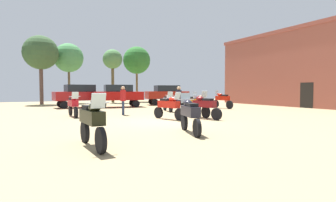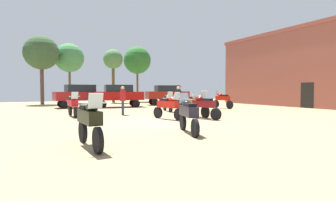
# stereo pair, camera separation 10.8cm
# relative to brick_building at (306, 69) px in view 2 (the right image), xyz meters

# --- Properties ---
(ground_plane) EXTENTS (44.00, 52.00, 0.02)m
(ground_plane) POSITION_rel_brick_building_xyz_m (-18.00, -4.92, -3.63)
(ground_plane) COLOR #97825C
(brick_building) EXTENTS (6.12, 17.12, 7.27)m
(brick_building) POSITION_rel_brick_building_xyz_m (0.00, 0.00, 0.00)
(brick_building) COLOR #9A4E40
(brick_building) RESTS_ON ground
(motorcycle_1) EXTENTS (0.62, 2.26, 1.50)m
(motorcycle_1) POSITION_rel_brick_building_xyz_m (-22.34, -9.29, -2.88)
(motorcycle_1) COLOR black
(motorcycle_1) RESTS_ON ground
(motorcycle_2) EXTENTS (0.80, 2.21, 1.47)m
(motorcycle_2) POSITION_rel_brick_building_xyz_m (-15.59, -4.98, -2.90)
(motorcycle_2) COLOR black
(motorcycle_2) RESTS_ON ground
(motorcycle_3) EXTENTS (0.71, 2.09, 1.44)m
(motorcycle_3) POSITION_rel_brick_building_xyz_m (-15.12, 0.12, -2.92)
(motorcycle_3) COLOR black
(motorcycle_3) RESTS_ON ground
(motorcycle_4) EXTENTS (0.84, 2.14, 1.46)m
(motorcycle_4) POSITION_rel_brick_building_xyz_m (-17.38, -4.34, -2.90)
(motorcycle_4) COLOR black
(motorcycle_4) RESTS_ON ground
(motorcycle_5) EXTENTS (0.62, 2.27, 1.51)m
(motorcycle_5) POSITION_rel_brick_building_xyz_m (-15.29, -3.95, -2.88)
(motorcycle_5) COLOR black
(motorcycle_5) RESTS_ON ground
(motorcycle_6) EXTENTS (0.65, 2.22, 1.51)m
(motorcycle_6) POSITION_rel_brick_building_xyz_m (-9.67, 0.71, -2.88)
(motorcycle_6) COLOR black
(motorcycle_6) RESTS_ON ground
(motorcycle_7) EXTENTS (0.62, 2.12, 1.45)m
(motorcycle_7) POSITION_rel_brick_building_xyz_m (-21.69, -0.56, -2.91)
(motorcycle_7) COLOR black
(motorcycle_7) RESTS_ON ground
(motorcycle_9) EXTENTS (0.81, 2.17, 1.46)m
(motorcycle_9) POSITION_rel_brick_building_xyz_m (-18.73, -8.53, -2.90)
(motorcycle_9) COLOR black
(motorcycle_9) RESTS_ON ground
(car_2) EXTENTS (4.49, 2.33, 2.00)m
(car_2) POSITION_rel_brick_building_xyz_m (-16.95, 6.27, -2.45)
(car_2) COLOR black
(car_2) RESTS_ON ground
(car_3) EXTENTS (4.54, 2.48, 2.00)m
(car_3) POSITION_rel_brick_building_xyz_m (-11.44, 7.41, -2.45)
(car_3) COLOR black
(car_3) RESTS_ON ground
(car_4) EXTENTS (4.46, 2.24, 2.00)m
(car_4) POSITION_rel_brick_building_xyz_m (-20.08, 7.36, -2.45)
(car_4) COLOR black
(car_4) RESTS_ON ground
(person_1) EXTENTS (0.42, 0.42, 1.78)m
(person_1) POSITION_rel_brick_building_xyz_m (-15.77, -2.58, -2.58)
(person_1) COLOR #2F314F
(person_1) RESTS_ON ground
(person_2) EXTENTS (0.45, 0.45, 1.78)m
(person_2) POSITION_rel_brick_building_xyz_m (-18.78, -0.88, -2.58)
(person_2) COLOR #28344F
(person_2) RESTS_ON ground
(tree_2) EXTENTS (2.31, 2.31, 6.36)m
(tree_2) POSITION_rel_brick_building_xyz_m (-15.23, 14.21, 1.46)
(tree_2) COLOR brown
(tree_2) RESTS_ON ground
(tree_3) EXTENTS (3.53, 3.53, 7.16)m
(tree_3) POSITION_rel_brick_building_xyz_m (-11.62, 15.64, 1.75)
(tree_3) COLOR brown
(tree_3) RESTS_ON ground
(tree_4) EXTENTS (3.58, 3.58, 7.27)m
(tree_4) POSITION_rel_brick_building_xyz_m (-22.92, 14.28, 1.82)
(tree_4) COLOR brown
(tree_4) RESTS_ON ground
(tree_5) EXTENTS (3.33, 3.33, 6.93)m
(tree_5) POSITION_rel_brick_building_xyz_m (-19.97, 15.83, 1.61)
(tree_5) COLOR brown
(tree_5) RESTS_ON ground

